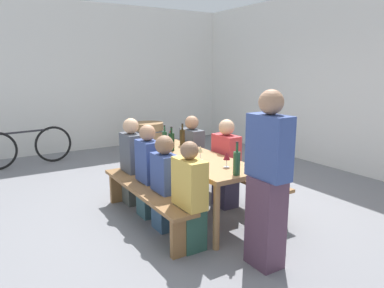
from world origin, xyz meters
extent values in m
plane|color=slate|center=(0.00, 0.00, 0.00)|extent=(24.00, 24.00, 0.00)
cube|color=silver|center=(0.00, 3.43, 1.60)|extent=(14.00, 0.20, 3.20)
cube|color=silver|center=(-4.44, 0.00, 1.60)|extent=(0.20, 7.26, 3.20)
cube|color=#9E7247|center=(0.00, 0.00, 0.72)|extent=(2.03, 0.70, 0.05)
cylinder|color=#9E7247|center=(-0.93, -0.29, 0.35)|extent=(0.07, 0.07, 0.70)
cylinder|color=#9E7247|center=(0.93, -0.29, 0.35)|extent=(0.07, 0.07, 0.70)
cylinder|color=#9E7247|center=(-0.93, 0.29, 0.35)|extent=(0.07, 0.07, 0.70)
cylinder|color=#9E7247|center=(0.93, 0.29, 0.35)|extent=(0.07, 0.07, 0.70)
cube|color=olive|center=(0.00, -0.65, 0.43)|extent=(1.93, 0.30, 0.04)
cube|color=olive|center=(-0.86, -0.65, 0.21)|extent=(0.06, 0.24, 0.41)
cube|color=olive|center=(0.86, -0.65, 0.21)|extent=(0.06, 0.24, 0.41)
cube|color=olive|center=(0.00, 0.65, 0.43)|extent=(1.93, 0.30, 0.04)
cube|color=olive|center=(-0.86, 0.65, 0.21)|extent=(0.06, 0.24, 0.41)
cube|color=olive|center=(0.86, 0.65, 0.21)|extent=(0.06, 0.24, 0.41)
cylinder|color=#143319|center=(-0.38, -0.08, 0.87)|extent=(0.08, 0.08, 0.23)
cylinder|color=#143319|center=(-0.38, -0.08, 1.02)|extent=(0.03, 0.03, 0.07)
cylinder|color=black|center=(-0.38, -0.08, 1.06)|extent=(0.03, 0.03, 0.01)
cylinder|color=#234C2D|center=(-0.58, -0.07, 0.86)|extent=(0.06, 0.06, 0.22)
cylinder|color=#234C2D|center=(-0.58, -0.07, 1.01)|extent=(0.02, 0.02, 0.08)
cylinder|color=black|center=(-0.58, -0.07, 1.06)|extent=(0.02, 0.02, 0.01)
cylinder|color=#332814|center=(-0.60, 0.21, 0.86)|extent=(0.07, 0.07, 0.22)
cylinder|color=#332814|center=(-0.60, 0.21, 1.01)|extent=(0.03, 0.03, 0.08)
cylinder|color=black|center=(-0.60, 0.21, 1.05)|extent=(0.03, 0.03, 0.01)
cylinder|color=#234C2D|center=(0.92, -0.04, 0.87)|extent=(0.07, 0.07, 0.24)
cylinder|color=#234C2D|center=(0.92, -0.04, 1.04)|extent=(0.03, 0.03, 0.09)
cylinder|color=black|center=(0.92, -0.04, 1.09)|extent=(0.03, 0.03, 0.01)
cylinder|color=silver|center=(-0.20, 0.07, 0.75)|extent=(0.06, 0.06, 0.01)
cylinder|color=silver|center=(-0.20, 0.07, 0.79)|extent=(0.01, 0.01, 0.06)
cone|color=#D18C93|center=(-0.20, 0.07, 0.86)|extent=(0.07, 0.07, 0.08)
cylinder|color=silver|center=(-0.88, -0.21, 0.75)|extent=(0.06, 0.06, 0.01)
cylinder|color=silver|center=(-0.88, -0.21, 0.79)|extent=(0.01, 0.01, 0.06)
cone|color=#D18C93|center=(-0.88, -0.21, 0.86)|extent=(0.06, 0.06, 0.09)
cylinder|color=silver|center=(0.64, 0.05, 0.75)|extent=(0.06, 0.06, 0.01)
cylinder|color=silver|center=(0.64, 0.05, 0.80)|extent=(0.01, 0.01, 0.08)
cone|color=maroon|center=(0.64, 0.05, 0.87)|extent=(0.08, 0.08, 0.08)
cylinder|color=silver|center=(0.23, -0.02, 0.75)|extent=(0.06, 0.06, 0.01)
cylinder|color=silver|center=(0.23, -0.02, 0.80)|extent=(0.01, 0.01, 0.09)
cone|color=beige|center=(0.23, -0.02, 0.88)|extent=(0.06, 0.06, 0.07)
cylinder|color=silver|center=(-0.91, 0.19, 0.75)|extent=(0.06, 0.06, 0.01)
cylinder|color=silver|center=(-0.91, 0.19, 0.80)|extent=(0.01, 0.01, 0.09)
cone|color=maroon|center=(-0.91, 0.19, 0.88)|extent=(0.07, 0.07, 0.08)
cube|color=#4A4F48|center=(-0.72, -0.50, 0.23)|extent=(0.28, 0.24, 0.45)
cube|color=#4C515B|center=(-0.72, -0.50, 0.71)|extent=(0.38, 0.20, 0.51)
sphere|color=tan|center=(-0.72, -0.50, 1.07)|extent=(0.21, 0.21, 0.21)
cube|color=#35585E|center=(-0.21, -0.50, 0.23)|extent=(0.26, 0.24, 0.45)
cube|color=#384C8C|center=(-0.21, -0.50, 0.70)|extent=(0.35, 0.20, 0.51)
sphere|color=#A87A5B|center=(-0.21, -0.50, 1.06)|extent=(0.20, 0.20, 0.20)
cube|color=#355271|center=(0.23, -0.50, 0.23)|extent=(0.26, 0.24, 0.45)
cube|color=#384C8C|center=(0.23, -0.50, 0.67)|extent=(0.35, 0.20, 0.43)
sphere|color=#846047|center=(0.23, -0.50, 0.99)|extent=(0.21, 0.21, 0.21)
cube|color=#2C5446|center=(0.76, -0.50, 0.23)|extent=(0.30, 0.24, 0.45)
cube|color=gold|center=(0.76, -0.50, 0.70)|extent=(0.40, 0.20, 0.49)
sphere|color=#846047|center=(0.76, -0.50, 1.03)|extent=(0.18, 0.18, 0.18)
cube|color=#544663|center=(-0.81, 0.50, 0.23)|extent=(0.31, 0.24, 0.45)
cube|color=#4C515B|center=(-0.81, 0.50, 0.68)|extent=(0.41, 0.20, 0.47)
sphere|color=#A87A5B|center=(-0.81, 0.50, 1.02)|extent=(0.21, 0.21, 0.21)
cube|color=#3A3554|center=(0.04, 0.50, 0.23)|extent=(0.30, 0.24, 0.45)
cube|color=#C6383D|center=(0.04, 0.50, 0.71)|extent=(0.39, 0.20, 0.52)
sphere|color=tan|center=(0.04, 0.50, 1.07)|extent=(0.21, 0.21, 0.21)
cube|color=#355362|center=(0.80, 0.50, 0.23)|extent=(0.28, 0.24, 0.45)
cube|color=silver|center=(0.80, 0.50, 0.69)|extent=(0.37, 0.20, 0.48)
sphere|color=#A87A5B|center=(0.80, 0.50, 1.03)|extent=(0.20, 0.20, 0.20)
cube|color=#54374B|center=(1.41, -0.08, 0.43)|extent=(0.31, 0.24, 0.85)
cube|color=#384C8C|center=(1.41, -0.08, 1.14)|extent=(0.41, 0.20, 0.57)
sphere|color=#A87A5B|center=(1.41, -0.08, 1.53)|extent=(0.22, 0.22, 0.22)
cylinder|color=#9E7247|center=(-3.24, 0.92, 0.34)|extent=(0.62, 0.62, 0.67)
torus|color=#4C4C51|center=(-3.24, 0.92, 0.50)|extent=(0.65, 0.65, 0.02)
torus|color=#4C4C51|center=(-3.24, 0.92, 0.17)|extent=(0.65, 0.65, 0.02)
torus|color=black|center=(-3.60, -0.96, 0.35)|extent=(0.12, 0.70, 0.70)
cylinder|color=#26262B|center=(-3.54, -1.46, 0.65)|extent=(0.13, 0.85, 0.04)
camera|label=1|loc=(3.67, -2.28, 1.82)|focal=33.57mm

